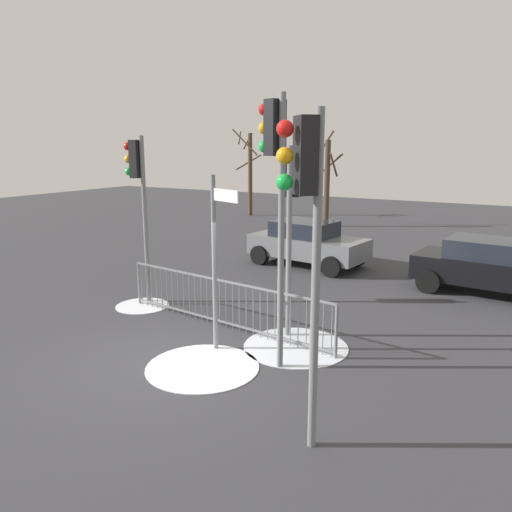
# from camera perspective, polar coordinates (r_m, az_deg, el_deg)

# --- Properties ---
(ground_plane) EXTENTS (60.00, 60.00, 0.00)m
(ground_plane) POSITION_cam_1_polar(r_m,az_deg,el_deg) (9.48, -10.59, -11.79)
(ground_plane) COLOR #38383D
(traffic_light_rear_left) EXTENTS (0.34, 0.57, 3.88)m
(traffic_light_rear_left) POSITION_cam_1_polar(r_m,az_deg,el_deg) (9.98, 4.16, 6.60)
(traffic_light_rear_left) COLOR slate
(traffic_light_rear_left) RESTS_ON ground
(traffic_light_mid_right) EXTENTS (0.47, 0.46, 4.31)m
(traffic_light_mid_right) POSITION_cam_1_polar(r_m,az_deg,el_deg) (5.91, 5.76, 5.56)
(traffic_light_mid_right) COLOR slate
(traffic_light_mid_right) RESTS_ON ground
(traffic_light_foreground_left) EXTENTS (0.57, 0.34, 4.11)m
(traffic_light_foreground_left) POSITION_cam_1_polar(r_m,az_deg,el_deg) (12.51, -13.36, 8.28)
(traffic_light_foreground_left) COLOR slate
(traffic_light_foreground_left) RESTS_ON ground
(traffic_light_mid_left) EXTENTS (0.55, 0.37, 4.71)m
(traffic_light_mid_left) POSITION_cam_1_polar(r_m,az_deg,el_deg) (8.37, 2.27, 9.62)
(traffic_light_mid_left) COLOR slate
(traffic_light_mid_left) RESTS_ON ground
(direction_sign_post) EXTENTS (0.75, 0.32, 3.36)m
(direction_sign_post) POSITION_cam_1_polar(r_m,az_deg,el_deg) (9.27, -4.62, 0.06)
(direction_sign_post) COLOR slate
(direction_sign_post) RESTS_ON ground
(pedestrian_guard_railing) EXTENTS (5.51, 0.73, 1.07)m
(pedestrian_guard_railing) POSITION_cam_1_polar(r_m,az_deg,el_deg) (10.79, -3.82, -5.40)
(pedestrian_guard_railing) COLOR slate
(pedestrian_guard_railing) RESTS_ON ground
(car_black_mid) EXTENTS (3.94, 2.23, 1.47)m
(car_black_mid) POSITION_cam_1_polar(r_m,az_deg,el_deg) (14.54, 25.21, -1.01)
(car_black_mid) COLOR black
(car_black_mid) RESTS_ON ground
(car_grey_far) EXTENTS (3.98, 2.32, 1.47)m
(car_grey_far) POSITION_cam_1_polar(r_m,az_deg,el_deg) (16.39, 5.89, 1.55)
(car_grey_far) COLOR slate
(car_grey_far) RESTS_ON ground
(bare_tree_left) EXTENTS (1.89, 1.91, 4.78)m
(bare_tree_left) POSITION_cam_1_polar(r_m,az_deg,el_deg) (28.21, -0.75, 9.74)
(bare_tree_left) COLOR #473828
(bare_tree_left) RESTS_ON ground
(bare_tree_right) EXTENTS (1.26, 1.17, 4.61)m
(bare_tree_right) POSITION_cam_1_polar(r_m,az_deg,el_deg) (24.52, 8.17, 8.55)
(bare_tree_right) COLOR #473828
(bare_tree_right) RESTS_ON ground
(snow_patch_kerb) EXTENTS (2.03, 2.03, 0.01)m
(snow_patch_kerb) POSITION_cam_1_polar(r_m,az_deg,el_deg) (9.14, -6.15, -12.56)
(snow_patch_kerb) COLOR white
(snow_patch_kerb) RESTS_ON ground
(snow_patch_island) EXTENTS (2.06, 2.06, 0.01)m
(snow_patch_island) POSITION_cam_1_polar(r_m,az_deg,el_deg) (9.96, 4.58, -10.33)
(snow_patch_island) COLOR silver
(snow_patch_island) RESTS_ON ground
(snow_patch_verge) EXTENTS (1.30, 1.30, 0.01)m
(snow_patch_verge) POSITION_cam_1_polar(r_m,az_deg,el_deg) (12.64, -12.91, -5.59)
(snow_patch_verge) COLOR white
(snow_patch_verge) RESTS_ON ground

